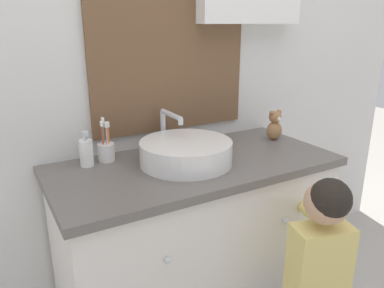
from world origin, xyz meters
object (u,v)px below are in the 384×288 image
soap_dispenser (86,152)px  child_figure (319,268)px  teddy_bear (275,126)px  toothbrush_holder (106,150)px  sink_basin (186,151)px

soap_dispenser → child_figure: (0.64, -0.68, -0.35)m
teddy_bear → child_figure: bearing=-115.1°
child_figure → teddy_bear: size_ratio=5.66×
soap_dispenser → teddy_bear: 0.92m
child_figure → toothbrush_holder: bearing=128.4°
soap_dispenser → sink_basin: bearing=-25.2°
sink_basin → teddy_bear: bearing=7.6°
sink_basin → soap_dispenser: sink_basin is taller
toothbrush_holder → teddy_bear: (0.82, -0.12, 0.02)m
sink_basin → toothbrush_holder: size_ratio=2.36×
soap_dispenser → child_figure: 1.00m
child_figure → teddy_bear: teddy_bear is taller
teddy_bear → toothbrush_holder: bearing=171.9°
sink_basin → soap_dispenser: 0.40m
toothbrush_holder → teddy_bear: toothbrush_holder is taller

